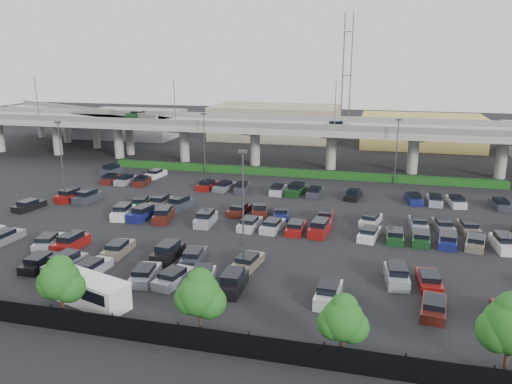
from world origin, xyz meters
TOP-DOWN VIEW (x-y plane):
  - ground at (0.00, 0.00)m, footprint 280.00×280.00m
  - overpass at (-0.22, 31.99)m, footprint 150.00×13.00m
  - on_ramp at (-52.10, 43.05)m, footprint 50.93×30.13m
  - hedge at (0.00, 25.00)m, footprint 66.00×1.60m
  - fence at (-0.05, -28.00)m, footprint 70.00×0.10m
  - tree_row at (0.70, -26.53)m, footprint 65.07×3.66m
  - shuttle_bus at (-8.46, -23.82)m, footprint 7.51×4.43m
  - parked_cars at (-2.05, -3.02)m, footprint 63.08×41.65m
  - light_poles at (-4.13, 2.00)m, footprint 66.90×48.38m
  - distant_buildings at (12.38, 61.81)m, footprint 138.00×24.00m
  - comm_tower at (4.00, 74.00)m, footprint 2.40×2.40m

SIDE VIEW (x-z plane):
  - ground at x=0.00m, z-range 0.00..0.00m
  - hedge at x=0.00m, z-range 0.00..1.10m
  - parked_cars at x=-2.05m, z-range -0.22..1.45m
  - fence at x=-0.05m, z-range -0.10..1.90m
  - shuttle_bus at x=-8.46m, z-range 0.10..2.38m
  - tree_row at x=0.70m, z-range 0.55..6.49m
  - distant_buildings at x=12.38m, z-range -0.76..8.24m
  - light_poles at x=-4.13m, z-range 1.09..11.39m
  - on_ramp at x=-52.10m, z-range 2.46..11.26m
  - overpass at x=-0.22m, z-range -0.93..14.87m
  - comm_tower at x=4.00m, z-range 0.61..30.61m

